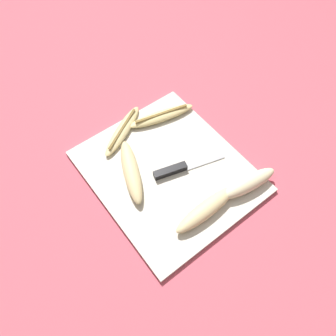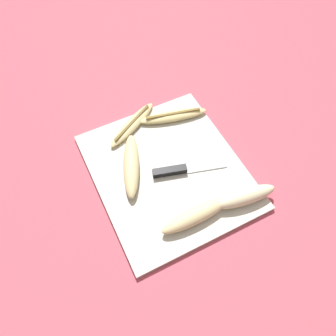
% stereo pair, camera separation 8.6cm
% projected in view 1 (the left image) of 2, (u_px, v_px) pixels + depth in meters
% --- Properties ---
extents(ground_plane, '(4.00, 4.00, 0.00)m').
position_uv_depth(ground_plane, '(168.00, 172.00, 0.88)').
color(ground_plane, '#C65160').
extents(cutting_board, '(0.44, 0.38, 0.01)m').
position_uv_depth(cutting_board, '(168.00, 171.00, 0.88)').
color(cutting_board, beige).
rests_on(cutting_board, ground_plane).
extents(knife, '(0.08, 0.20, 0.02)m').
position_uv_depth(knife, '(176.00, 169.00, 0.86)').
color(knife, black).
rests_on(knife, cutting_board).
extents(banana_mellow_near, '(0.20, 0.12, 0.03)m').
position_uv_depth(banana_mellow_near, '(131.00, 171.00, 0.85)').
color(banana_mellow_near, beige).
rests_on(banana_mellow_near, cutting_board).
extents(banana_golden_short, '(0.09, 0.21, 0.02)m').
position_uv_depth(banana_golden_short, '(161.00, 116.00, 0.96)').
color(banana_golden_short, '#EDD689').
rests_on(banana_golden_short, cutting_board).
extents(banana_ripe_center, '(0.05, 0.19, 0.03)m').
position_uv_depth(banana_ripe_center, '(206.00, 209.00, 0.79)').
color(banana_ripe_center, beige).
rests_on(banana_ripe_center, cutting_board).
extents(banana_pale_long, '(0.06, 0.17, 0.04)m').
position_uv_depth(banana_pale_long, '(248.00, 183.00, 0.83)').
color(banana_pale_long, beige).
rests_on(banana_pale_long, cutting_board).
extents(banana_spotted_left, '(0.13, 0.19, 0.02)m').
position_uv_depth(banana_spotted_left, '(123.00, 130.00, 0.93)').
color(banana_spotted_left, '#DBC684').
rests_on(banana_spotted_left, cutting_board).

